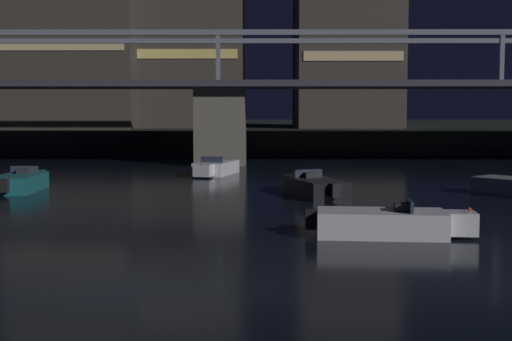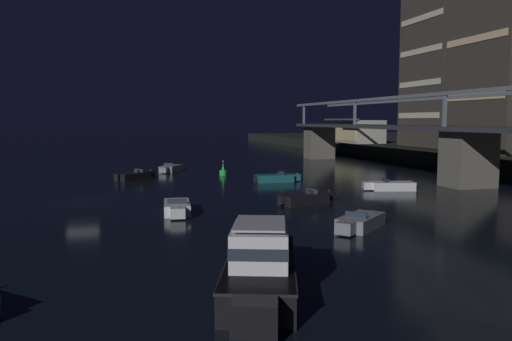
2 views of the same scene
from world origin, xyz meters
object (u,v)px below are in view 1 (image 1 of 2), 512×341
speedboat_mid_left (21,182)px  speedboat_mid_center (215,168)px  speedboat_far_left (388,223)px  river_bridge (221,104)px  speedboat_mid_right (314,187)px

speedboat_mid_left → speedboat_mid_center: (8.91, 8.57, 0.00)m
speedboat_far_left → river_bridge: bearing=103.0°
river_bridge → speedboat_mid_left: size_ratio=15.97×
speedboat_mid_right → speedboat_mid_left: bearing=172.0°
speedboat_mid_right → speedboat_far_left: size_ratio=0.98×
speedboat_mid_left → speedboat_far_left: 19.91m
speedboat_mid_center → river_bridge: bearing=90.9°
river_bridge → speedboat_mid_center: size_ratio=16.02×
speedboat_mid_left → speedboat_far_left: same height
speedboat_mid_center → speedboat_mid_left: bearing=-136.1°
river_bridge → speedboat_mid_right: 20.29m
speedboat_mid_left → speedboat_mid_center: same height
speedboat_mid_left → speedboat_mid_center: 12.37m
speedboat_far_left → speedboat_mid_left: bearing=141.7°
river_bridge → speedboat_far_left: bearing=-77.0°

